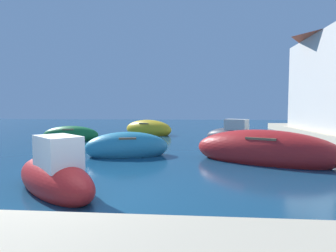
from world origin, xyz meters
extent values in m
plane|color=navy|center=(0.00, 0.00, 0.00)|extent=(80.00, 80.00, 0.00)
ellipsoid|color=gold|center=(-0.79, 14.71, 0.40)|extent=(4.21, 3.08, 1.44)
cube|color=brown|center=(-0.79, 14.71, 0.87)|extent=(1.24, 1.49, 0.08)
ellipsoid|color=#197233|center=(-5.06, 10.74, 0.32)|extent=(3.54, 1.64, 1.16)
cube|color=brown|center=(-5.06, 10.74, 0.71)|extent=(0.79, 1.10, 0.08)
ellipsoid|color=teal|center=(-0.29, 5.58, 0.36)|extent=(3.77, 2.35, 1.32)
cube|color=brown|center=(-0.29, 5.58, 0.80)|extent=(0.99, 1.32, 0.08)
ellipsoid|color=#B21E1E|center=(-0.94, 0.54, 0.29)|extent=(3.43, 3.27, 1.05)
cube|color=white|center=(-0.73, 0.35, 1.00)|extent=(1.41, 1.38, 0.80)
ellipsoid|color=#3F3F47|center=(4.82, 10.38, 0.31)|extent=(3.39, 2.73, 1.13)
cube|color=beige|center=(5.04, 10.25, 1.02)|extent=(1.44, 1.28, 0.73)
ellipsoid|color=#B21E1E|center=(5.15, 4.62, 0.44)|extent=(5.53, 3.89, 1.59)
cube|color=brown|center=(5.15, 4.62, 0.95)|extent=(1.57, 1.73, 0.08)
camera|label=1|loc=(2.41, -5.94, 2.08)|focal=29.63mm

